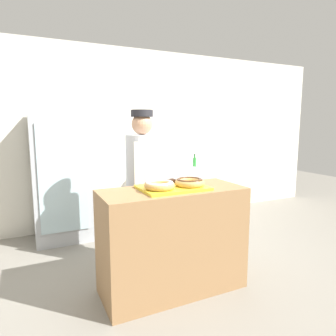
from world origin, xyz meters
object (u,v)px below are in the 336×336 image
serving_tray (173,188)px  brownie_back_right (171,181)px  chest_freezer (173,195)px  bottle_green (195,162)px  brownie_back_left (159,182)px  donut_light_glaze (159,185)px  donut_chocolate_glaze (190,182)px  beverage_fridge (61,178)px  baker_person (143,184)px  bottle_amber (156,161)px

serving_tray → brownie_back_right: 0.18m
chest_freezer → bottle_green: bearing=-12.4°
brownie_back_left → brownie_back_right: same height
donut_light_glaze → brownie_back_right: 0.30m
chest_freezer → bottle_green: size_ratio=4.87×
serving_tray → bottle_green: size_ratio=2.98×
donut_chocolate_glaze → chest_freezer: size_ratio=0.28×
donut_chocolate_glaze → beverage_fridge: 2.04m
baker_person → bottle_amber: size_ratio=7.12×
beverage_fridge → baker_person: bearing=-56.5°
donut_light_glaze → donut_chocolate_glaze: 0.30m
chest_freezer → donut_chocolate_glaze: bearing=-111.9°
brownie_back_left → chest_freezer: size_ratio=0.09×
baker_person → beverage_fridge: baker_person is taller
brownie_back_right → baker_person: (-0.11, 0.47, -0.11)m
baker_person → chest_freezer: 1.53m
chest_freezer → bottle_amber: size_ratio=4.06×
donut_light_glaze → baker_person: (0.10, 0.68, -0.13)m
donut_chocolate_glaze → beverage_fridge: size_ratio=0.16×
chest_freezer → bottle_amber: bearing=136.5°
donut_chocolate_glaze → serving_tray: bearing=164.0°
brownie_back_right → bottle_amber: 1.89m
baker_person → beverage_fridge: (-0.74, 1.12, -0.05)m
serving_tray → chest_freezer: (0.88, 1.76, -0.54)m
brownie_back_left → bottle_amber: bottle_amber is taller
donut_chocolate_glaze → baker_person: baker_person is taller
donut_light_glaze → donut_chocolate_glaze: size_ratio=1.00×
baker_person → bottle_green: size_ratio=8.56×
serving_tray → beverage_fridge: beverage_fridge is taller
baker_person → bottle_amber: (0.72, 1.32, 0.07)m
beverage_fridge → donut_chocolate_glaze: bearing=-62.4°
chest_freezer → bottle_amber: bottle_amber is taller
brownie_back_right → bottle_green: bottle_green is taller
bottle_green → brownie_back_left: bearing=-130.2°
donut_chocolate_glaze → brownie_back_left: 0.30m
brownie_back_left → beverage_fridge: size_ratio=0.05×
serving_tray → chest_freezer: serving_tray is taller
donut_light_glaze → brownie_back_right: (0.21, 0.21, -0.02)m
brownie_back_left → beverage_fridge: beverage_fridge is taller
bottle_green → serving_tray: bearing=-126.0°
serving_tray → baker_person: bearing=94.5°
baker_person → bottle_green: baker_person is taller
brownie_back_left → beverage_fridge: bearing=114.6°
bottle_amber → bottle_green: bearing=-25.9°
baker_person → chest_freezer: size_ratio=1.76×
donut_chocolate_glaze → chest_freezer: (0.72, 1.81, -0.59)m
baker_person → bottle_green: (1.28, 1.05, 0.06)m
brownie_back_left → brownie_back_right: 0.12m
chest_freezer → donut_light_glaze: bearing=-119.6°
donut_chocolate_glaze → brownie_back_right: donut_chocolate_glaze is taller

